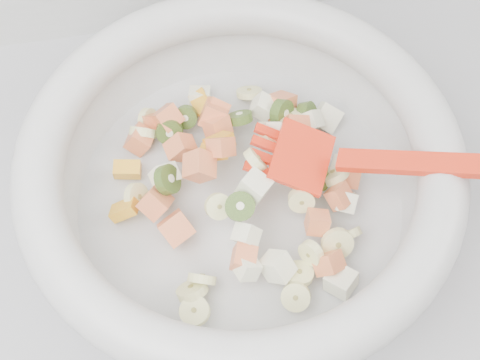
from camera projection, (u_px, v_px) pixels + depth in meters
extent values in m
cylinder|color=silver|center=(240.00, 201.00, 0.62)|extent=(0.31, 0.31, 0.02)
torus|color=silver|center=(240.00, 160.00, 0.56)|extent=(0.38, 0.38, 0.04)
cylinder|color=#F3E9A2|center=(303.00, 176.00, 0.59)|extent=(0.04, 0.03, 0.03)
cylinder|color=#F3E9A2|center=(311.00, 253.00, 0.56)|extent=(0.02, 0.03, 0.03)
cylinder|color=#F3E9A2|center=(337.00, 243.00, 0.57)|extent=(0.04, 0.03, 0.03)
cylinder|color=#F3E9A2|center=(218.00, 206.00, 0.56)|extent=(0.03, 0.03, 0.02)
cylinder|color=#F3E9A2|center=(347.00, 236.00, 0.58)|extent=(0.04, 0.02, 0.04)
cylinder|color=#F3E9A2|center=(334.00, 175.00, 0.60)|extent=(0.04, 0.03, 0.03)
cylinder|color=#F3E9A2|center=(255.00, 160.00, 0.58)|extent=(0.02, 0.03, 0.03)
cylinder|color=#F3E9A2|center=(299.00, 274.00, 0.56)|extent=(0.03, 0.03, 0.01)
cylinder|color=#F3E9A2|center=(137.00, 197.00, 0.60)|extent=(0.03, 0.03, 0.03)
cylinder|color=#F3E9A2|center=(195.00, 311.00, 0.54)|extent=(0.04, 0.04, 0.01)
cylinder|color=#F3E9A2|center=(301.00, 200.00, 0.57)|extent=(0.03, 0.02, 0.03)
cylinder|color=#F3E9A2|center=(290.00, 118.00, 0.63)|extent=(0.03, 0.03, 0.02)
cylinder|color=#F3E9A2|center=(296.00, 297.00, 0.55)|extent=(0.03, 0.03, 0.03)
cylinder|color=#F3E9A2|center=(249.00, 93.00, 0.66)|extent=(0.04, 0.03, 0.02)
cylinder|color=#F3E9A2|center=(202.00, 279.00, 0.55)|extent=(0.03, 0.02, 0.03)
cylinder|color=#F3E9A2|center=(148.00, 121.00, 0.65)|extent=(0.02, 0.03, 0.03)
cylinder|color=#F3E9A2|center=(296.00, 174.00, 0.59)|extent=(0.03, 0.03, 0.03)
cylinder|color=#F3E9A2|center=(192.00, 290.00, 0.55)|extent=(0.04, 0.03, 0.03)
cylinder|color=#F3E9A2|center=(271.00, 139.00, 0.60)|extent=(0.03, 0.03, 0.02)
cylinder|color=#F3E9A2|center=(143.00, 132.00, 0.63)|extent=(0.03, 0.03, 0.03)
cube|color=#F3994C|center=(298.00, 128.00, 0.63)|extent=(0.03, 0.03, 0.03)
cube|color=#F3994C|center=(221.00, 147.00, 0.58)|extent=(0.03, 0.03, 0.03)
cube|color=#F3994C|center=(213.00, 117.00, 0.62)|extent=(0.03, 0.03, 0.03)
cube|color=#F3994C|center=(180.00, 147.00, 0.61)|extent=(0.03, 0.02, 0.03)
cube|color=#F3994C|center=(244.00, 258.00, 0.55)|extent=(0.03, 0.03, 0.02)
cube|color=#F3994C|center=(278.00, 114.00, 0.64)|extent=(0.03, 0.03, 0.03)
cube|color=#F3994C|center=(317.00, 222.00, 0.57)|extent=(0.02, 0.03, 0.03)
cube|color=#F3994C|center=(140.00, 140.00, 0.63)|extent=(0.03, 0.03, 0.03)
cube|color=#F3994C|center=(151.00, 124.00, 0.64)|extent=(0.03, 0.03, 0.03)
cube|color=#F3994C|center=(168.00, 118.00, 0.63)|extent=(0.03, 0.04, 0.03)
cube|color=#F3994C|center=(329.00, 263.00, 0.56)|extent=(0.03, 0.03, 0.03)
cube|color=#F3994C|center=(217.00, 126.00, 0.62)|extent=(0.03, 0.03, 0.03)
cube|color=#F3994C|center=(200.00, 166.00, 0.58)|extent=(0.03, 0.03, 0.03)
cube|color=#F3994C|center=(282.00, 105.00, 0.64)|extent=(0.03, 0.04, 0.03)
cube|color=#F3994C|center=(216.00, 110.00, 0.63)|extent=(0.03, 0.03, 0.03)
cube|color=#F3994C|center=(346.00, 176.00, 0.61)|extent=(0.03, 0.03, 0.03)
cube|color=#F3994C|center=(340.00, 196.00, 0.58)|extent=(0.03, 0.03, 0.03)
cube|color=#F3994C|center=(176.00, 228.00, 0.57)|extent=(0.03, 0.04, 0.04)
cube|color=#F3994C|center=(155.00, 202.00, 0.59)|extent=(0.04, 0.04, 0.04)
cylinder|color=#6B9E34|center=(168.00, 180.00, 0.58)|extent=(0.03, 0.04, 0.03)
cylinder|color=#6B9E34|center=(308.00, 115.00, 0.64)|extent=(0.03, 0.04, 0.04)
cylinder|color=#6B9E34|center=(170.00, 132.00, 0.63)|extent=(0.03, 0.02, 0.03)
cylinder|color=#6B9E34|center=(317.00, 178.00, 0.59)|extent=(0.03, 0.03, 0.03)
cylinder|color=#6B9E34|center=(309.00, 159.00, 0.60)|extent=(0.03, 0.03, 0.03)
cylinder|color=#6B9E34|center=(240.00, 118.00, 0.63)|extent=(0.03, 0.03, 0.03)
cylinder|color=#6B9E34|center=(240.00, 207.00, 0.56)|extent=(0.04, 0.04, 0.03)
cylinder|color=#6B9E34|center=(186.00, 117.00, 0.63)|extent=(0.03, 0.02, 0.03)
cylinder|color=#6B9E34|center=(282.00, 113.00, 0.63)|extent=(0.03, 0.03, 0.03)
cube|color=white|center=(247.00, 235.00, 0.56)|extent=(0.03, 0.02, 0.03)
cube|color=white|center=(263.00, 107.00, 0.64)|extent=(0.03, 0.03, 0.03)
cube|color=white|center=(253.00, 188.00, 0.57)|extent=(0.04, 0.03, 0.03)
cube|color=white|center=(310.00, 121.00, 0.63)|extent=(0.03, 0.03, 0.03)
cube|color=white|center=(344.00, 201.00, 0.59)|extent=(0.02, 0.03, 0.03)
cube|color=white|center=(342.00, 165.00, 0.61)|extent=(0.03, 0.03, 0.02)
cube|color=white|center=(200.00, 97.00, 0.66)|extent=(0.02, 0.03, 0.02)
cube|color=white|center=(327.00, 118.00, 0.65)|extent=(0.03, 0.04, 0.04)
cube|color=white|center=(272.00, 133.00, 0.61)|extent=(0.03, 0.03, 0.03)
cube|color=white|center=(165.00, 176.00, 0.59)|extent=(0.03, 0.03, 0.03)
cube|color=white|center=(247.00, 268.00, 0.55)|extent=(0.03, 0.02, 0.03)
cube|color=white|center=(341.00, 281.00, 0.56)|extent=(0.03, 0.03, 0.02)
cube|color=white|center=(277.00, 267.00, 0.55)|extent=(0.03, 0.03, 0.03)
cube|color=gold|center=(127.00, 169.00, 0.61)|extent=(0.03, 0.02, 0.02)
cube|color=gold|center=(219.00, 142.00, 0.60)|extent=(0.03, 0.03, 0.03)
cube|color=gold|center=(124.00, 210.00, 0.59)|extent=(0.03, 0.02, 0.03)
cube|color=gold|center=(215.00, 151.00, 0.60)|extent=(0.03, 0.02, 0.02)
cube|color=gold|center=(203.00, 104.00, 0.65)|extent=(0.03, 0.03, 0.02)
cube|color=red|center=(301.00, 157.00, 0.58)|extent=(0.07, 0.07, 0.03)
cube|color=red|center=(268.00, 132.00, 0.59)|extent=(0.03, 0.02, 0.01)
cube|color=red|center=(265.00, 144.00, 0.59)|extent=(0.03, 0.02, 0.01)
cube|color=red|center=(261.00, 157.00, 0.58)|extent=(0.03, 0.02, 0.01)
cube|color=red|center=(258.00, 170.00, 0.57)|extent=(0.03, 0.02, 0.01)
cube|color=red|center=(448.00, 165.00, 0.53)|extent=(0.17, 0.09, 0.06)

